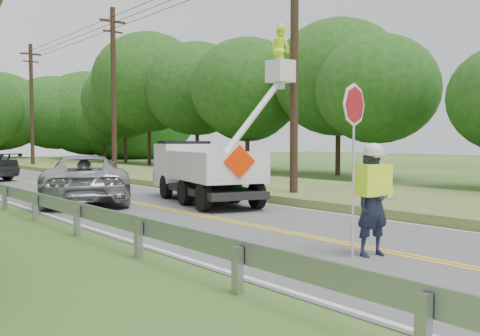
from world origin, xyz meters
TOP-DOWN VIEW (x-y plane):
  - ground at (0.00, 0.00)m, footprint 140.00×140.00m
  - road at (0.00, 14.00)m, footprint 7.20×96.00m
  - utility_poles at (5.00, 17.02)m, footprint 1.60×43.30m
  - tall_grass_verge at (7.10, 14.00)m, footprint 7.00×96.00m
  - treeline_right at (15.57, 26.52)m, footprint 11.66×52.44m
  - flagger at (-0.55, 1.29)m, footprint 1.24×0.62m
  - bucket_truck at (2.43, 11.14)m, footprint 4.48×6.63m
  - suv_silver at (-1.31, 13.26)m, footprint 4.90×6.70m
  - yard_sign at (6.03, 5.49)m, footprint 0.43×0.15m

SIDE VIEW (x-z plane):
  - ground at x=0.00m, z-range 0.00..0.00m
  - road at x=0.00m, z-range 0.00..0.02m
  - tall_grass_verge at x=7.10m, z-range 0.00..0.30m
  - yard_sign at x=6.03m, z-range 0.14..0.78m
  - suv_silver at x=-1.31m, z-range 0.02..1.71m
  - flagger at x=-0.55m, z-range -0.46..2.82m
  - bucket_truck at x=2.43m, z-range -1.68..4.60m
  - utility_poles at x=5.00m, z-range 0.27..10.27m
  - treeline_right at x=15.57m, z-range 0.21..12.14m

